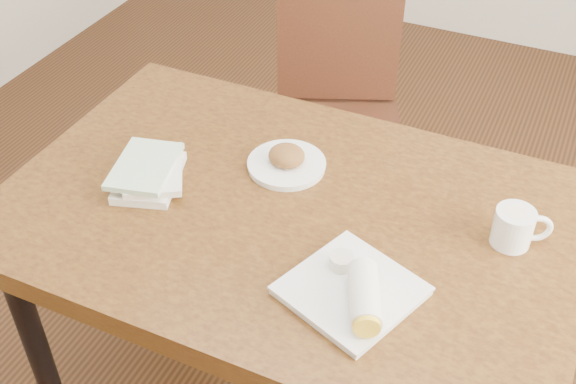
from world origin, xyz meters
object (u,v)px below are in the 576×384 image
at_px(chair_far, 337,102).
at_px(plate_burrito, 355,291).
at_px(plate_scone, 287,161).
at_px(book_stack, 149,172).
at_px(table, 288,234).
at_px(coffee_mug, 515,227).

relative_size(chair_far, plate_burrito, 3.12).
bearing_deg(plate_scone, book_stack, -146.20).
bearing_deg(book_stack, plate_burrito, -14.64).
bearing_deg(book_stack, table, 7.50).
relative_size(coffee_mug, plate_burrito, 0.41).
bearing_deg(table, plate_burrito, -39.70).
xyz_separation_m(chair_far, coffee_mug, (0.66, -0.66, 0.25)).
bearing_deg(plate_scone, chair_far, 99.78).
bearing_deg(plate_scone, table, -64.00).
bearing_deg(chair_far, book_stack, -101.61).
bearing_deg(chair_far, coffee_mug, -45.00).
relative_size(table, plate_scone, 6.83).
relative_size(plate_scone, book_stack, 0.80).
xyz_separation_m(chair_far, plate_burrito, (0.41, -0.96, 0.23)).
height_order(chair_far, plate_burrito, chair_far).
xyz_separation_m(chair_far, plate_scone, (0.11, -0.63, 0.22)).
relative_size(table, chair_far, 1.38).
distance_m(chair_far, plate_scone, 0.67).
bearing_deg(plate_scone, coffee_mug, -3.67).
relative_size(chair_far, book_stack, 3.97).
relative_size(table, coffee_mug, 10.62).
xyz_separation_m(coffee_mug, plate_burrito, (-0.25, -0.30, -0.02)).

